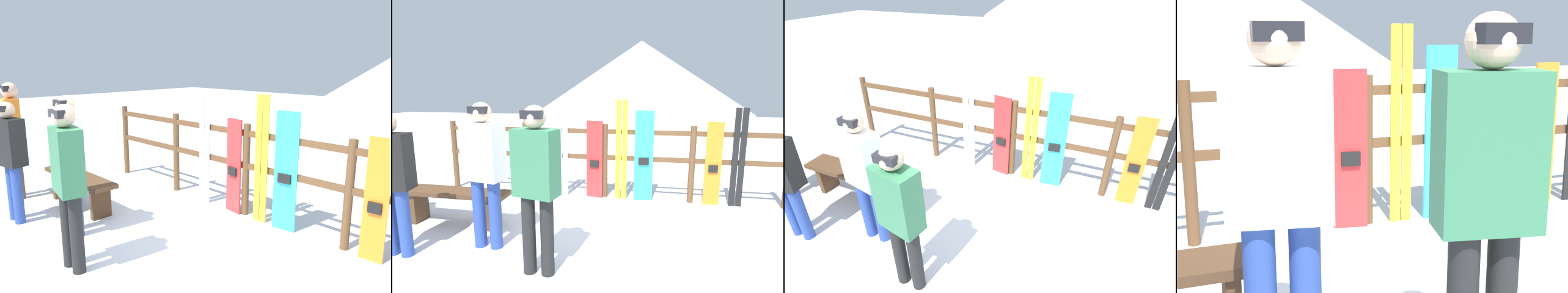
# 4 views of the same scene
# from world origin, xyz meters

# --- Properties ---
(ground_plane) EXTENTS (40.00, 40.00, 0.00)m
(ground_plane) POSITION_xyz_m (0.00, 0.00, 0.00)
(ground_plane) COLOR white
(fence) EXTENTS (5.92, 0.10, 1.30)m
(fence) POSITION_xyz_m (0.00, 1.64, 0.77)
(fence) COLOR brown
(fence) RESTS_ON ground
(bench) EXTENTS (1.55, 0.36, 0.50)m
(bench) POSITION_xyz_m (-1.89, 0.11, 0.37)
(bench) COLOR #4C331E
(bench) RESTS_ON ground
(person_white) EXTENTS (0.49, 0.33, 1.74)m
(person_white) POSITION_xyz_m (-1.12, -0.38, 1.01)
(person_white) COLOR navy
(person_white) RESTS_ON ground
(person_plaid_green) EXTENTS (0.47, 0.32, 1.73)m
(person_plaid_green) POSITION_xyz_m (-0.34, -0.78, 1.01)
(person_plaid_green) COLOR black
(person_plaid_green) RESTS_ON ground
(ski_pair_white) EXTENTS (0.20, 0.02, 1.62)m
(ski_pair_white) POSITION_xyz_m (-0.75, 1.59, 0.81)
(ski_pair_white) COLOR white
(ski_pair_white) RESTS_ON ground
(snowboard_red) EXTENTS (0.29, 0.09, 1.36)m
(snowboard_red) POSITION_xyz_m (-0.17, 1.59, 0.67)
(snowboard_red) COLOR red
(snowboard_red) RESTS_ON ground
(ski_pair_yellow) EXTENTS (0.19, 0.02, 1.72)m
(ski_pair_yellow) POSITION_xyz_m (0.29, 1.59, 0.86)
(ski_pair_yellow) COLOR yellow
(ski_pair_yellow) RESTS_ON ground
(snowboard_cyan) EXTENTS (0.31, 0.08, 1.54)m
(snowboard_cyan) POSITION_xyz_m (0.67, 1.59, 0.77)
(snowboard_cyan) COLOR #2DBFCC
(snowboard_cyan) RESTS_ON ground
(snowboard_orange) EXTENTS (0.26, 0.06, 1.37)m
(snowboard_orange) POSITION_xyz_m (1.77, 1.59, 0.68)
(snowboard_orange) COLOR orange
(snowboard_orange) RESTS_ON ground
(ski_pair_black) EXTENTS (0.20, 0.02, 1.60)m
(ski_pair_black) POSITION_xyz_m (2.15, 1.59, 0.80)
(ski_pair_black) COLOR black
(ski_pair_black) RESTS_ON ground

